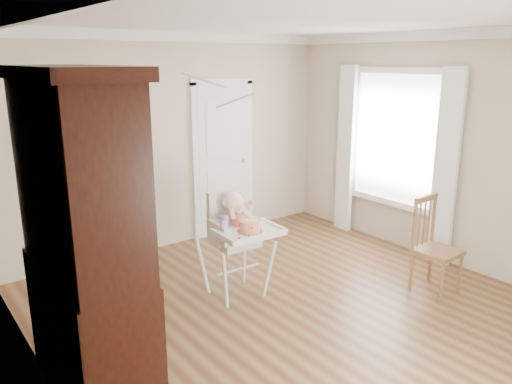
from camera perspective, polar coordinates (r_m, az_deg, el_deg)
floor at (r=4.94m, az=5.84°, el=-13.87°), size 5.00×5.00×0.00m
ceiling at (r=4.34m, az=6.83°, el=19.13°), size 5.00×5.00×0.00m
wall_back at (r=6.46m, az=-9.13°, el=5.64°), size 4.50×0.00×4.50m
wall_left at (r=3.38m, az=-22.77°, el=-3.92°), size 0.00×5.00×5.00m
wall_right at (r=6.19m, az=21.70°, el=4.36°), size 0.00×5.00×5.00m
crown_molding at (r=4.34m, az=6.81°, el=18.34°), size 4.50×5.00×0.12m
doorway at (r=6.13m, az=-16.39°, el=2.42°), size 1.06×0.05×2.22m
closet_door at (r=6.85m, az=-3.75°, el=3.56°), size 0.96×0.09×2.13m
window_right at (r=6.59m, az=15.40°, el=4.91°), size 0.13×1.84×2.30m
high_chair at (r=5.04m, az=-2.37°, el=-4.65°), size 0.68×0.82×1.11m
baby at (r=5.02m, az=-2.54°, el=-2.82°), size 0.32×0.25×0.49m
cake at (r=4.78m, az=-0.68°, el=-3.92°), size 0.26×0.26×0.12m
sippy_cup at (r=4.80m, az=-3.65°, el=-3.57°), size 0.08×0.08×0.19m
china_cabinet at (r=3.64m, az=-19.08°, el=-5.26°), size 0.62×1.39×2.34m
dining_chair at (r=5.55m, az=19.77°, el=-6.07°), size 0.42×0.42×1.01m
streamer at (r=5.11m, az=-6.09°, el=12.62°), size 0.28×0.43×0.15m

